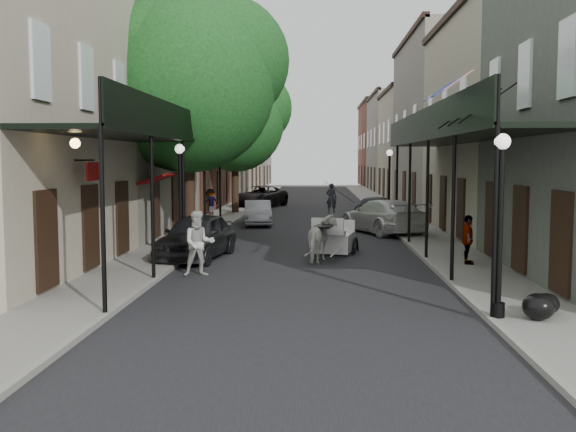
# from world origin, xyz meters

# --- Properties ---
(ground) EXTENTS (140.00, 140.00, 0.00)m
(ground) POSITION_xyz_m (0.00, 0.00, 0.00)
(ground) COLOR gray
(ground) RESTS_ON ground
(road) EXTENTS (8.00, 90.00, 0.01)m
(road) POSITION_xyz_m (0.00, 20.00, 0.01)
(road) COLOR black
(road) RESTS_ON ground
(sidewalk_left) EXTENTS (2.20, 90.00, 0.12)m
(sidewalk_left) POSITION_xyz_m (-5.00, 20.00, 0.06)
(sidewalk_left) COLOR gray
(sidewalk_left) RESTS_ON ground
(sidewalk_right) EXTENTS (2.20, 90.00, 0.12)m
(sidewalk_right) POSITION_xyz_m (5.00, 20.00, 0.06)
(sidewalk_right) COLOR gray
(sidewalk_right) RESTS_ON ground
(building_row_left) EXTENTS (5.00, 80.00, 10.50)m
(building_row_left) POSITION_xyz_m (-8.60, 30.00, 5.25)
(building_row_left) COLOR #AEA48B
(building_row_left) RESTS_ON ground
(building_row_right) EXTENTS (5.00, 80.00, 10.50)m
(building_row_right) POSITION_xyz_m (8.60, 30.00, 5.25)
(building_row_right) COLOR gray
(building_row_right) RESTS_ON ground
(gallery_left) EXTENTS (2.20, 18.05, 4.88)m
(gallery_left) POSITION_xyz_m (-4.79, 6.98, 4.05)
(gallery_left) COLOR black
(gallery_left) RESTS_ON sidewalk_left
(gallery_right) EXTENTS (2.20, 18.05, 4.88)m
(gallery_right) POSITION_xyz_m (4.79, 6.98, 4.05)
(gallery_right) COLOR black
(gallery_right) RESTS_ON sidewalk_right
(tree_near) EXTENTS (7.31, 6.80, 9.63)m
(tree_near) POSITION_xyz_m (-4.20, 10.18, 6.49)
(tree_near) COLOR #382619
(tree_near) RESTS_ON sidewalk_left
(tree_far) EXTENTS (6.45, 6.00, 8.61)m
(tree_far) POSITION_xyz_m (-4.25, 24.18, 5.84)
(tree_far) COLOR #382619
(tree_far) RESTS_ON sidewalk_left
(lamppost_right_near) EXTENTS (0.32, 0.32, 3.71)m
(lamppost_right_near) POSITION_xyz_m (4.10, -2.00, 2.05)
(lamppost_right_near) COLOR black
(lamppost_right_near) RESTS_ON sidewalk_right
(lamppost_left) EXTENTS (0.32, 0.32, 3.71)m
(lamppost_left) POSITION_xyz_m (-4.10, 6.00, 2.05)
(lamppost_left) COLOR black
(lamppost_left) RESTS_ON sidewalk_left
(lamppost_right_far) EXTENTS (0.32, 0.32, 3.71)m
(lamppost_right_far) POSITION_xyz_m (4.10, 18.00, 2.05)
(lamppost_right_far) COLOR black
(lamppost_right_far) RESTS_ON sidewalk_right
(horse) EXTENTS (1.16, 1.92, 1.51)m
(horse) POSITION_xyz_m (0.61, 5.72, 0.76)
(horse) COLOR silver
(horse) RESTS_ON ground
(carriage) EXTENTS (1.80, 2.43, 2.53)m
(carriage) POSITION_xyz_m (1.08, 8.02, 0.98)
(carriage) COLOR black
(carriage) RESTS_ON ground
(pedestrian_walking) EXTENTS (1.08, 0.95, 1.87)m
(pedestrian_walking) POSITION_xyz_m (-2.94, 3.00, 0.93)
(pedestrian_walking) COLOR beige
(pedestrian_walking) RESTS_ON ground
(pedestrian_sidewalk_left) EXTENTS (1.11, 1.06, 1.51)m
(pedestrian_sidewalk_left) POSITION_xyz_m (-5.80, 22.14, 0.88)
(pedestrian_sidewalk_left) COLOR gray
(pedestrian_sidewalk_left) RESTS_ON sidewalk_left
(pedestrian_sidewalk_right) EXTENTS (0.51, 0.93, 1.51)m
(pedestrian_sidewalk_right) POSITION_xyz_m (5.04, 4.72, 0.88)
(pedestrian_sidewalk_right) COLOR gray
(pedestrian_sidewalk_right) RESTS_ON sidewalk_right
(car_left_near) EXTENTS (2.42, 4.70, 1.53)m
(car_left_near) POSITION_xyz_m (-3.60, 6.17, 0.76)
(car_left_near) COLOR black
(car_left_near) RESTS_ON ground
(car_left_mid) EXTENTS (1.76, 3.90, 1.24)m
(car_left_mid) POSITION_xyz_m (-2.60, 17.38, 0.62)
(car_left_mid) COLOR #AAA9AF
(car_left_mid) RESTS_ON ground
(car_left_far) EXTENTS (4.04, 5.90, 1.50)m
(car_left_far) POSITION_xyz_m (-3.60, 29.95, 0.75)
(car_left_far) COLOR black
(car_left_far) RESTS_ON ground
(car_right_near) EXTENTS (4.03, 5.73, 1.54)m
(car_right_near) POSITION_xyz_m (3.39, 14.00, 0.77)
(car_right_near) COLOR silver
(car_right_near) RESTS_ON ground
(car_right_far) EXTENTS (2.91, 4.55, 1.44)m
(car_right_far) POSITION_xyz_m (3.60, 19.49, 0.72)
(car_right_far) COLOR black
(car_right_far) RESTS_ON ground
(trash_bags) EXTENTS (0.90, 1.05, 0.54)m
(trash_bags) POSITION_xyz_m (4.96, -2.03, 0.37)
(trash_bags) COLOR black
(trash_bags) RESTS_ON sidewalk_right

